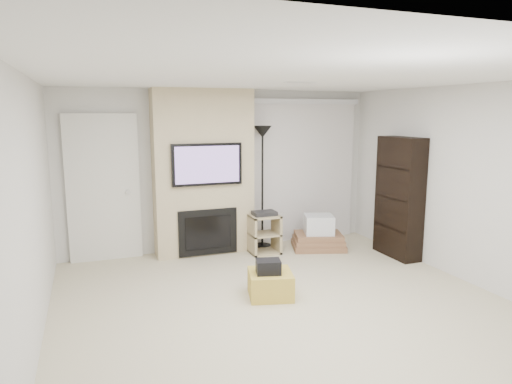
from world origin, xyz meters
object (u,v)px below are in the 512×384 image
object	(u,v)px
ottoman	(270,284)
floor_lamp	(262,152)
box_stack	(318,236)
bookshelf	(399,197)
av_stand	(264,231)

from	to	relation	value
ottoman	floor_lamp	size ratio (longest dim) A/B	0.26
floor_lamp	box_stack	size ratio (longest dim) A/B	2.03
floor_lamp	bookshelf	xyz separation A→B (m)	(1.75, -1.15, -0.63)
floor_lamp	av_stand	bearing A→B (deg)	-105.79
ottoman	av_stand	distance (m)	1.71
ottoman	bookshelf	distance (m)	2.63
bookshelf	floor_lamp	bearing A→B (deg)	146.78
av_stand	box_stack	size ratio (longest dim) A/B	0.69
floor_lamp	av_stand	xyz separation A→B (m)	(-0.09, -0.32, -1.19)
floor_lamp	box_stack	world-z (taller)	floor_lamp
box_stack	av_stand	bearing A→B (deg)	174.78
av_stand	bookshelf	world-z (taller)	bookshelf
ottoman	box_stack	distance (m)	2.11
av_stand	bookshelf	bearing A→B (deg)	-24.28
av_stand	bookshelf	distance (m)	2.09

